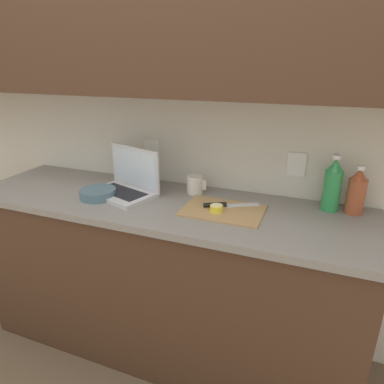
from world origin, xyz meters
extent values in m
plane|color=brown|center=(0.00, 0.00, 0.00)|extent=(12.00, 12.00, 0.00)
cube|color=silver|center=(0.00, 0.33, 1.30)|extent=(5.20, 0.06, 2.60)
cube|color=white|center=(-0.19, 0.29, 1.10)|extent=(0.09, 0.01, 0.12)
cube|color=white|center=(0.62, 0.29, 1.10)|extent=(0.09, 0.01, 0.12)
cube|color=#472D1E|center=(0.00, 0.14, 1.77)|extent=(4.42, 0.32, 0.70)
cube|color=#472D1E|center=(0.00, 0.00, 0.44)|extent=(2.01, 0.56, 0.88)
cube|color=gray|center=(0.00, 0.00, 0.90)|extent=(2.07, 0.59, 0.03)
cube|color=#9EA3A8|center=(-0.75, 0.03, 0.83)|extent=(0.45, 0.39, 0.16)
cube|color=silver|center=(-0.23, 0.00, 0.93)|extent=(0.40, 0.32, 0.02)
cube|color=black|center=(-0.23, 0.00, 0.94)|extent=(0.31, 0.21, 0.00)
cube|color=silver|center=(-0.20, 0.10, 1.04)|extent=(0.34, 0.12, 0.23)
cube|color=silver|center=(-0.20, 0.09, 1.04)|extent=(0.30, 0.10, 0.19)
cube|color=tan|center=(0.33, 0.00, 0.92)|extent=(0.38, 0.26, 0.01)
cube|color=silver|center=(0.40, 0.08, 0.93)|extent=(0.16, 0.11, 0.00)
cylinder|color=black|center=(0.28, 0.02, 0.93)|extent=(0.11, 0.07, 0.02)
cylinder|color=yellow|center=(0.30, -0.03, 0.94)|extent=(0.06, 0.06, 0.03)
cylinder|color=#F4EAA3|center=(0.30, -0.03, 0.96)|extent=(0.05, 0.05, 0.00)
cylinder|color=#2D934C|center=(0.79, 0.20, 1.01)|extent=(0.08, 0.08, 0.19)
cone|color=#2D934C|center=(0.79, 0.20, 1.14)|extent=(0.07, 0.07, 0.06)
cylinder|color=white|center=(0.79, 0.20, 1.18)|extent=(0.04, 0.04, 0.02)
cylinder|color=#A34C2D|center=(0.90, 0.20, 1.00)|extent=(0.08, 0.08, 0.17)
cone|color=#A34C2D|center=(0.90, 0.20, 1.10)|extent=(0.07, 0.07, 0.05)
cylinder|color=white|center=(0.90, 0.20, 1.14)|extent=(0.04, 0.04, 0.02)
cylinder|color=silver|center=(0.12, 0.18, 0.96)|extent=(0.09, 0.09, 0.10)
cube|color=silver|center=(0.17, 0.18, 0.97)|extent=(0.02, 0.01, 0.05)
cylinder|color=slate|center=(-0.32, -0.07, 0.94)|extent=(0.18, 0.18, 0.05)
camera|label=1|loc=(0.73, -1.43, 1.58)|focal=32.00mm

